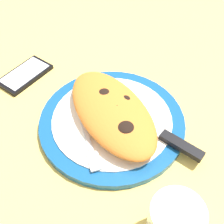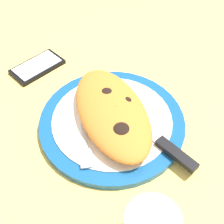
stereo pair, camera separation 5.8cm
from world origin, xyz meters
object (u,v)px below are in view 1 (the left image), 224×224
plate (112,121)px  calzone (115,112)px  fork (88,139)px  smartphone (25,75)px  knife (166,137)px

plate → calzone: bearing=48.5°
fork → smartphone: size_ratio=1.26×
plate → calzone: size_ratio=1.13×
knife → calzone: bearing=-141.5°
knife → fork: bearing=-114.3°
fork → calzone: bearing=108.4°
plate → knife: (8.84, 7.18, 1.44)cm
plate → knife: 11.48cm
calzone → smartphone: 26.49cm
fork → knife: bearing=65.7°
plate → knife: bearing=39.1°
plate → smartphone: size_ratio=2.10×
knife → smartphone: 36.96cm
plate → calzone: 3.27cm
knife → smartphone: (-31.11, -19.87, -1.76)cm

